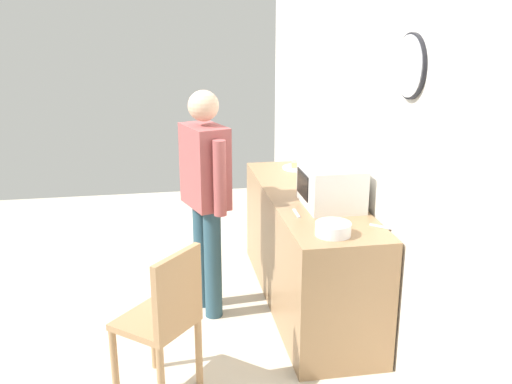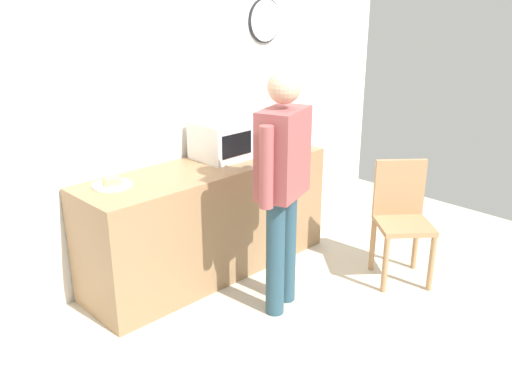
{
  "view_description": "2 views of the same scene",
  "coord_description": "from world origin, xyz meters",
  "px_view_note": "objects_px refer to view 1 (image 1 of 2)",
  "views": [
    {
      "loc": [
        4.28,
        0.11,
        2.22
      ],
      "look_at": [
        0.08,
        0.83,
        0.9
      ],
      "focal_mm": 41.06,
      "sensor_mm": 36.0,
      "label": 1
    },
    {
      "loc": [
        -2.37,
        -1.92,
        2.15
      ],
      "look_at": [
        0.28,
        0.78,
        0.77
      ],
      "focal_mm": 38.4,
      "sensor_mm": 36.0,
      "label": 2
    }
  ],
  "objects_px": {
    "microwave": "(331,185)",
    "fork_utensil": "(296,213)",
    "person_standing": "(206,187)",
    "salad_bowl": "(333,229)",
    "sandwich_plate": "(298,167)",
    "wooden_chair": "(165,317)",
    "spoon_utensil": "(382,227)"
  },
  "relations": [
    {
      "from": "spoon_utensil",
      "to": "wooden_chair",
      "type": "distance_m",
      "value": 1.48
    },
    {
      "from": "spoon_utensil",
      "to": "sandwich_plate",
      "type": "bearing_deg",
      "value": -173.18
    },
    {
      "from": "spoon_utensil",
      "to": "salad_bowl",
      "type": "bearing_deg",
      "value": -78.34
    },
    {
      "from": "spoon_utensil",
      "to": "person_standing",
      "type": "distance_m",
      "value": 1.31
    },
    {
      "from": "microwave",
      "to": "person_standing",
      "type": "distance_m",
      "value": 0.91
    },
    {
      "from": "person_standing",
      "to": "fork_utensil",
      "type": "bearing_deg",
      "value": 55.69
    },
    {
      "from": "salad_bowl",
      "to": "sandwich_plate",
      "type": "bearing_deg",
      "value": 174.0
    },
    {
      "from": "wooden_chair",
      "to": "salad_bowl",
      "type": "bearing_deg",
      "value": 99.78
    },
    {
      "from": "microwave",
      "to": "wooden_chair",
      "type": "relative_size",
      "value": 0.53
    },
    {
      "from": "sandwich_plate",
      "to": "person_standing",
      "type": "relative_size",
      "value": 0.16
    },
    {
      "from": "salad_bowl",
      "to": "person_standing",
      "type": "height_order",
      "value": "person_standing"
    },
    {
      "from": "wooden_chair",
      "to": "person_standing",
      "type": "bearing_deg",
      "value": 161.45
    },
    {
      "from": "wooden_chair",
      "to": "fork_utensil",
      "type": "bearing_deg",
      "value": 123.31
    },
    {
      "from": "salad_bowl",
      "to": "wooden_chair",
      "type": "height_order",
      "value": "salad_bowl"
    },
    {
      "from": "wooden_chair",
      "to": "sandwich_plate",
      "type": "bearing_deg",
      "value": 145.57
    },
    {
      "from": "microwave",
      "to": "person_standing",
      "type": "relative_size",
      "value": 0.29
    },
    {
      "from": "fork_utensil",
      "to": "wooden_chair",
      "type": "bearing_deg",
      "value": -56.69
    },
    {
      "from": "microwave",
      "to": "fork_utensil",
      "type": "bearing_deg",
      "value": -64.34
    },
    {
      "from": "spoon_utensil",
      "to": "person_standing",
      "type": "bearing_deg",
      "value": -125.22
    },
    {
      "from": "sandwich_plate",
      "to": "person_standing",
      "type": "height_order",
      "value": "person_standing"
    },
    {
      "from": "salad_bowl",
      "to": "person_standing",
      "type": "relative_size",
      "value": 0.13
    },
    {
      "from": "sandwich_plate",
      "to": "spoon_utensil",
      "type": "bearing_deg",
      "value": 6.82
    },
    {
      "from": "salad_bowl",
      "to": "spoon_utensil",
      "type": "xyz_separation_m",
      "value": [
        -0.07,
        0.35,
        -0.04
      ]
    },
    {
      "from": "fork_utensil",
      "to": "spoon_utensil",
      "type": "xyz_separation_m",
      "value": [
        0.35,
        0.48,
        0.0
      ]
    },
    {
      "from": "microwave",
      "to": "fork_utensil",
      "type": "xyz_separation_m",
      "value": [
        0.14,
        -0.28,
        -0.15
      ]
    },
    {
      "from": "microwave",
      "to": "wooden_chair",
      "type": "distance_m",
      "value": 1.51
    },
    {
      "from": "microwave",
      "to": "sandwich_plate",
      "type": "relative_size",
      "value": 1.82
    },
    {
      "from": "spoon_utensil",
      "to": "person_standing",
      "type": "height_order",
      "value": "person_standing"
    },
    {
      "from": "salad_bowl",
      "to": "person_standing",
      "type": "xyz_separation_m",
      "value": [
        -0.83,
        -0.72,
        0.06
      ]
    },
    {
      "from": "person_standing",
      "to": "wooden_chair",
      "type": "distance_m",
      "value": 1.16
    },
    {
      "from": "sandwich_plate",
      "to": "wooden_chair",
      "type": "distance_m",
      "value": 2.2
    },
    {
      "from": "microwave",
      "to": "spoon_utensil",
      "type": "bearing_deg",
      "value": 22.21
    }
  ]
}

